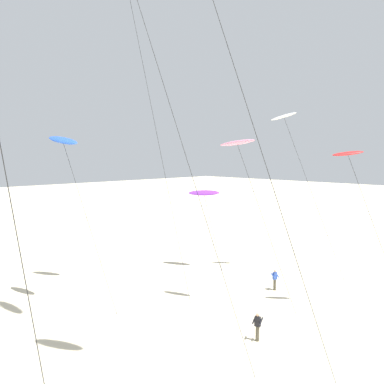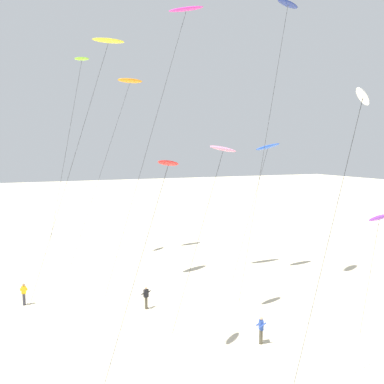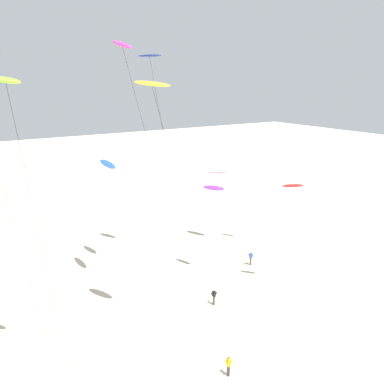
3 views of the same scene
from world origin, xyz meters
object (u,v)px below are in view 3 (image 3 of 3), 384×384
kite_navy (150,58)px  kite_pink (218,174)px  kite_yellow (152,86)px  kite_flyer_nearest (251,258)px  kite_white (273,139)px  kite_magenta (123,47)px  kite_red (293,188)px  kite_flyer_middle (214,296)px  kite_flyer_furthest (229,365)px  kite_blue (108,165)px  kite_purple (214,188)px  kite_lime (7,86)px

kite_navy → kite_pink: bearing=-64.9°
kite_yellow → kite_flyer_nearest: 24.80m
kite_navy → kite_white: kite_navy is taller
kite_magenta → kite_flyer_nearest: kite_magenta is taller
kite_magenta → kite_pink: bearing=-7.5°
kite_red → kite_navy: size_ratio=0.48×
kite_red → kite_flyer_middle: bearing=170.4°
kite_flyer_nearest → kite_navy: bearing=138.4°
kite_magenta → kite_pink: 14.90m
kite_yellow → kite_flyer_furthest: kite_yellow is taller
kite_blue → kite_white: kite_white is taller
kite_magenta → kite_purple: bearing=26.4°
kite_pink → kite_lime: bearing=-163.2°
kite_pink → kite_flyer_nearest: kite_pink is taller
kite_flyer_furthest → kite_blue: bearing=91.0°
kite_flyer_middle → kite_navy: bearing=90.5°
kite_magenta → kite_flyer_middle: (5.71, -5.61, -22.31)m
kite_lime → kite_navy: bearing=40.4°
kite_red → kite_pink: bearing=129.1°
kite_yellow → kite_white: kite_yellow is taller
kite_navy → kite_flyer_middle: 24.93m
kite_magenta → kite_lime: (-10.06, -7.01, -3.03)m
kite_white → kite_flyer_middle: kite_white is taller
kite_lime → kite_flyer_furthest: (11.33, -6.67, -19.28)m
kite_flyer_nearest → kite_pink: bearing=-179.3°
kite_magenta → kite_blue: bearing=83.6°
kite_red → kite_yellow: size_ratio=0.54×
kite_magenta → kite_navy: (5.61, 6.34, -0.42)m
kite_yellow → kite_flyer_nearest: kite_yellow is taller
kite_purple → kite_white: (4.17, -5.97, 6.77)m
kite_yellow → kite_blue: bearing=84.0°
kite_navy → kite_yellow: 14.55m
kite_red → kite_white: bearing=58.9°
kite_red → kite_magenta: bearing=153.2°
kite_white → kite_magenta: bearing=-175.9°
kite_purple → kite_pink: bearing=-123.1°
kite_magenta → kite_yellow: kite_magenta is taller
kite_white → kite_lime: size_ratio=0.70×
kite_pink → kite_flyer_furthest: 18.17m
kite_yellow → kite_white: (19.49, 7.88, -6.19)m
kite_red → kite_navy: (-8.24, 13.32, 12.11)m
kite_blue → kite_yellow: (-1.50, -14.39, 8.41)m
kite_white → kite_lime: bearing=-163.9°
kite_purple → kite_navy: size_ratio=0.33×
kite_pink → kite_lime: size_ratio=0.57×
kite_yellow → kite_flyer_furthest: bearing=-75.1°
kite_yellow → kite_flyer_furthest: (1.90, -7.14, -19.25)m
kite_purple → kite_flyer_furthest: (-13.42, -20.99, -6.29)m
kite_magenta → kite_yellow: size_ratio=1.16×
kite_magenta → kite_blue: size_ratio=1.94×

